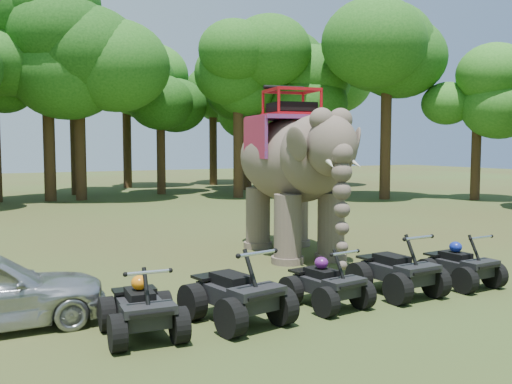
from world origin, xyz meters
TOP-DOWN VIEW (x-y plane):
  - ground at (0.00, 0.00)m, footprint 110.00×110.00m
  - elephant at (1.82, 2.47)m, footprint 3.29×5.90m
  - atv_0 at (-3.91, -2.34)m, footprint 1.29×1.69m
  - atv_1 at (-2.26, -2.37)m, footprint 1.60×2.00m
  - atv_2 at (-0.34, -2.29)m, footprint 1.31×1.67m
  - atv_3 at (1.43, -2.25)m, footprint 1.35×1.80m
  - atv_4 at (3.15, -2.32)m, footprint 1.22×1.62m
  - tree_0 at (0.00, 24.79)m, footprint 6.52×6.52m
  - tree_1 at (4.74, 22.77)m, footprint 5.38×5.38m
  - tree_2 at (7.92, 18.45)m, footprint 6.49×6.49m
  - tree_3 at (13.02, 18.32)m, footprint 5.49×5.49m
  - tree_4 at (14.77, 13.78)m, footprint 6.91×6.91m
  - tree_5 at (18.85, 11.08)m, footprint 5.10×5.10m
  - tree_32 at (11.91, 23.60)m, footprint 5.12×5.12m
  - tree_33 at (4.29, 28.89)m, footprint 6.77×6.77m
  - tree_34 at (10.86, 28.82)m, footprint 6.60×6.60m
  - tree_35 at (16.99, 25.40)m, footprint 7.18×7.18m
  - tree_37 at (-1.97, 21.40)m, footprint 7.53×7.53m
  - tree_39 at (10.94, 23.24)m, footprint 6.01×6.01m
  - tree_40 at (-0.39, 21.11)m, footprint 7.03×7.03m
  - tree_41 at (16.03, 23.73)m, footprint 7.32×7.32m

SIDE VIEW (x-z plane):
  - ground at x=0.00m, z-range 0.00..0.00m
  - atv_2 at x=-0.34m, z-range 0.00..1.14m
  - atv_4 at x=3.15m, z-range 0.00..1.16m
  - atv_0 at x=-3.91m, z-range 0.00..1.19m
  - atv_3 at x=1.43m, z-range 0.00..1.29m
  - atv_1 at x=-2.26m, z-range 0.00..1.33m
  - elephant at x=1.82m, z-range 0.00..4.69m
  - tree_5 at x=18.85m, z-range 0.00..7.29m
  - tree_32 at x=11.91m, z-range 0.00..7.31m
  - tree_1 at x=4.74m, z-range 0.00..7.68m
  - tree_3 at x=13.02m, z-range 0.00..7.85m
  - tree_39 at x=10.94m, z-range 0.00..8.59m
  - tree_2 at x=7.92m, z-range 0.00..9.27m
  - tree_0 at x=0.00m, z-range 0.00..9.32m
  - tree_34 at x=10.86m, z-range 0.00..9.42m
  - tree_33 at x=4.29m, z-range 0.00..9.67m
  - tree_4 at x=14.77m, z-range 0.00..9.87m
  - tree_40 at x=-0.39m, z-range 0.00..10.04m
  - tree_35 at x=16.99m, z-range 0.00..10.25m
  - tree_41 at x=16.03m, z-range 0.00..10.45m
  - tree_37 at x=-1.97m, z-range 0.00..10.76m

